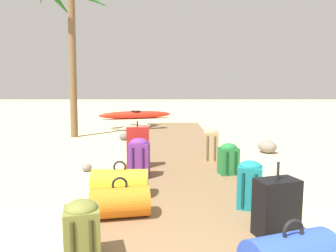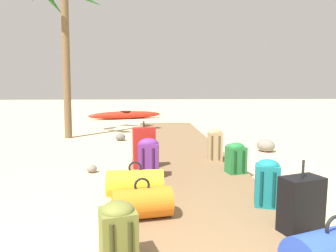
{
  "view_description": "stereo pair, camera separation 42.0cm",
  "coord_description": "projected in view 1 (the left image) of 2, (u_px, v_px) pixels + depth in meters",
  "views": [
    {
      "loc": [
        -0.19,
        -1.12,
        1.42
      ],
      "look_at": [
        -0.18,
        5.74,
        0.55
      ],
      "focal_mm": 32.93,
      "sensor_mm": 36.0,
      "label": 1
    },
    {
      "loc": [
        -0.61,
        -1.11,
        1.42
      ],
      "look_at": [
        -0.18,
        5.74,
        0.55
      ],
      "focal_mm": 32.93,
      "sensor_mm": 36.0,
      "label": 2
    }
  ],
  "objects": [
    {
      "name": "ground_plane",
      "position": [
        179.0,
        168.0,
        5.44
      ],
      "size": [
        60.0,
        60.0,
        0.0
      ],
      "primitive_type": "plane",
      "color": "#CCB789"
    },
    {
      "name": "rock_left_near",
      "position": [
        86.0,
        167.0,
        5.22
      ],
      "size": [
        0.2,
        0.2,
        0.13
      ],
      "primitive_type": "ellipsoid",
      "rotation": [
        0.0,
        0.0,
        2.97
      ],
      "color": "gray",
      "rests_on": "ground"
    },
    {
      "name": "suitcase_red",
      "position": [
        137.0,
        147.0,
        5.12
      ],
      "size": [
        0.39,
        0.22,
        0.79
      ],
      "color": "red",
      "rests_on": "boardwalk"
    },
    {
      "name": "rock_right_near",
      "position": [
        267.0,
        147.0,
        6.67
      ],
      "size": [
        0.53,
        0.54,
        0.28
      ],
      "primitive_type": "ellipsoid",
      "rotation": [
        0.0,
        0.0,
        2.22
      ],
      "color": "gray",
      "rests_on": "ground"
    },
    {
      "name": "backpack_olive",
      "position": [
        82.0,
        230.0,
        2.36
      ],
      "size": [
        0.32,
        0.33,
        0.49
      ],
      "color": "olive",
      "rests_on": "boardwalk"
    },
    {
      "name": "backpack_teal",
      "position": [
        249.0,
        183.0,
        3.41
      ],
      "size": [
        0.32,
        0.3,
        0.54
      ],
      "color": "#197A7F",
      "rests_on": "boardwalk"
    },
    {
      "name": "duffel_bag_orange",
      "position": [
        120.0,
        202.0,
        3.18
      ],
      "size": [
        0.65,
        0.42,
        0.43
      ],
      "color": "orange",
      "rests_on": "boardwalk"
    },
    {
      "name": "backpack_tan",
      "position": [
        211.0,
        144.0,
        5.55
      ],
      "size": [
        0.28,
        0.25,
        0.6
      ],
      "color": "tan",
      "rests_on": "boardwalk"
    },
    {
      "name": "duffel_bag_yellow",
      "position": [
        120.0,
        182.0,
        3.82
      ],
      "size": [
        0.7,
        0.34,
        0.44
      ],
      "color": "gold",
      "rests_on": "boardwalk"
    },
    {
      "name": "kayak",
      "position": [
        135.0,
        115.0,
        13.89
      ],
      "size": [
        3.3,
        1.51,
        0.36
      ],
      "color": "red",
      "rests_on": "ground"
    },
    {
      "name": "rock_left_mid",
      "position": [
        124.0,
        137.0,
        8.29
      ],
      "size": [
        0.34,
        0.35,
        0.19
      ],
      "primitive_type": "ellipsoid",
      "rotation": [
        0.0,
        0.0,
        1.85
      ],
      "color": "slate",
      "rests_on": "ground"
    },
    {
      "name": "boardwalk",
      "position": [
        177.0,
        153.0,
        6.47
      ],
      "size": [
        1.87,
        10.44,
        0.08
      ],
      "primitive_type": "cube",
      "color": "brown",
      "rests_on": "ground"
    },
    {
      "name": "backpack_green",
      "position": [
        228.0,
        158.0,
        4.75
      ],
      "size": [
        0.32,
        0.29,
        0.48
      ],
      "color": "#237538",
      "rests_on": "boardwalk"
    },
    {
      "name": "palm_tree_far_left",
      "position": [
        68.0,
        1.0,
        8.48
      ],
      "size": [
        2.19,
        2.25,
        4.68
      ],
      "color": "brown",
      "rests_on": "ground"
    },
    {
      "name": "rock_right_mid",
      "position": [
        231.0,
        147.0,
        7.02
      ],
      "size": [
        0.32,
        0.33,
        0.12
      ],
      "primitive_type": "ellipsoid",
      "rotation": [
        0.0,
        0.0,
        2.68
      ],
      "color": "#5B5651",
      "rests_on": "ground"
    },
    {
      "name": "suitcase_black",
      "position": [
        276.0,
        207.0,
        2.78
      ],
      "size": [
        0.43,
        0.33,
        0.68
      ],
      "color": "black",
      "rests_on": "boardwalk"
    },
    {
      "name": "backpack_purple",
      "position": [
        139.0,
        157.0,
        4.57
      ],
      "size": [
        0.31,
        0.26,
        0.59
      ],
      "color": "#6B2D84",
      "rests_on": "boardwalk"
    }
  ]
}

